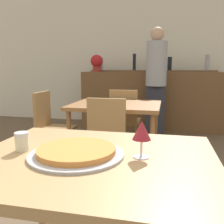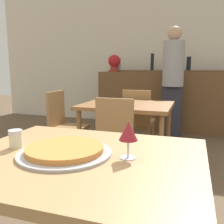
{
  "view_description": "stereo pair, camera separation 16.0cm",
  "coord_description": "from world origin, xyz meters",
  "views": [
    {
      "loc": [
        0.3,
        -0.99,
        1.15
      ],
      "look_at": [
        -0.04,
        0.55,
        0.87
      ],
      "focal_mm": 40.0,
      "sensor_mm": 36.0,
      "label": 1
    },
    {
      "loc": [
        0.46,
        -0.95,
        1.15
      ],
      "look_at": [
        -0.04,
        0.55,
        0.87
      ],
      "focal_mm": 40.0,
      "sensor_mm": 36.0,
      "label": 2
    }
  ],
  "objects": [
    {
      "name": "chair_far_side_left",
      "position": [
        -1.09,
        1.78,
        0.49
      ],
      "size": [
        0.4,
        0.4,
        0.87
      ],
      "rotation": [
        0.0,
        0.0,
        1.57
      ],
      "color": "olive",
      "rests_on": "ground_plane"
    },
    {
      "name": "dining_table_far",
      "position": [
        -0.26,
        1.78,
        0.67
      ],
      "size": [
        1.0,
        0.83,
        0.76
      ],
      "color": "brown",
      "rests_on": "ground_plane"
    },
    {
      "name": "wine_glass",
      "position": [
        0.21,
        0.03,
        0.89
      ],
      "size": [
        0.08,
        0.08,
        0.16
      ],
      "color": "silver",
      "rests_on": "dining_table_near"
    },
    {
      "name": "pizza_tray",
      "position": [
        -0.07,
        -0.01,
        0.79
      ],
      "size": [
        0.42,
        0.42,
        0.04
      ],
      "color": "#A3A3A8",
      "rests_on": "dining_table_near"
    },
    {
      "name": "potted_plant",
      "position": [
        -1.05,
        3.77,
        1.27
      ],
      "size": [
        0.24,
        0.24,
        0.33
      ],
      "color": "maroon",
      "rests_on": "bar_counter"
    },
    {
      "name": "person_standing",
      "position": [
        0.12,
        3.24,
        0.99
      ],
      "size": [
        0.34,
        0.34,
        1.81
      ],
      "color": "#2D2D38",
      "rests_on": "ground_plane"
    },
    {
      "name": "dining_table_near",
      "position": [
        0.0,
        0.0,
        0.69
      ],
      "size": [
        1.06,
        0.86,
        0.77
      ],
      "color": "#A87F51",
      "rests_on": "ground_plane"
    },
    {
      "name": "wall_back",
      "position": [
        0.0,
        4.33,
        1.4
      ],
      "size": [
        8.0,
        0.05,
        2.8
      ],
      "color": "silver",
      "rests_on": "ground_plane"
    },
    {
      "name": "chair_far_side_back",
      "position": [
        -0.26,
        2.37,
        0.49
      ],
      "size": [
        0.4,
        0.4,
        0.87
      ],
      "rotation": [
        0.0,
        0.0,
        3.14
      ],
      "color": "olive",
      "rests_on": "ground_plane"
    },
    {
      "name": "bar_back_shelf",
      "position": [
        0.0,
        3.96,
        1.15
      ],
      "size": [
        2.39,
        0.24,
        0.35
      ],
      "color": "brown",
      "rests_on": "bar_counter"
    },
    {
      "name": "chair_far_side_front",
      "position": [
        -0.26,
        1.2,
        0.49
      ],
      "size": [
        0.4,
        0.4,
        0.87
      ],
      "color": "olive",
      "rests_on": "ground_plane"
    },
    {
      "name": "bar_counter",
      "position": [
        0.0,
        3.82,
        0.54
      ],
      "size": [
        2.6,
        0.56,
        1.09
      ],
      "color": "brown",
      "rests_on": "ground_plane"
    },
    {
      "name": "cheese_shaker",
      "position": [
        -0.34,
        0.0,
        0.82
      ],
      "size": [
        0.06,
        0.06,
        0.09
      ],
      "color": "beige",
      "rests_on": "dining_table_near"
    }
  ]
}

